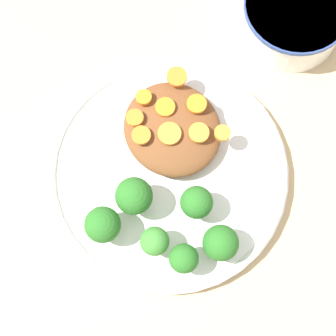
# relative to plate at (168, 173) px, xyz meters

# --- Properties ---
(ground_plane) EXTENTS (4.00, 4.00, 0.00)m
(ground_plane) POSITION_rel_plate_xyz_m (0.00, 0.00, -0.01)
(ground_plane) COLOR tan
(plate) EXTENTS (0.29, 0.29, 0.02)m
(plate) POSITION_rel_plate_xyz_m (0.00, 0.00, 0.00)
(plate) COLOR silver
(plate) RESTS_ON ground_plane
(dip_bowl) EXTENTS (0.13, 0.13, 0.06)m
(dip_bowl) POSITION_rel_plate_xyz_m (-0.07, 0.25, 0.02)
(dip_bowl) COLOR white
(dip_bowl) RESTS_ON ground_plane
(stew_mound) EXTENTS (0.12, 0.11, 0.04)m
(stew_mound) POSITION_rel_plate_xyz_m (-0.04, 0.03, 0.02)
(stew_mound) COLOR brown
(stew_mound) RESTS_ON plate
(broccoli_floret_0) EXTENTS (0.04, 0.04, 0.06)m
(broccoli_floret_0) POSITION_rel_plate_xyz_m (0.01, -0.05, 0.04)
(broccoli_floret_0) COLOR #759E51
(broccoli_floret_0) RESTS_ON plate
(broccoli_floret_1) EXTENTS (0.04, 0.04, 0.05)m
(broccoli_floret_1) POSITION_rel_plate_xyz_m (0.06, -0.00, 0.04)
(broccoli_floret_1) COLOR #7FA85B
(broccoli_floret_1) RESTS_ON plate
(broccoli_floret_2) EXTENTS (0.04, 0.04, 0.06)m
(broccoli_floret_2) POSITION_rel_plate_xyz_m (0.02, -0.10, 0.04)
(broccoli_floret_2) COLOR #7FA85B
(broccoli_floret_2) RESTS_ON plate
(broccoli_floret_3) EXTENTS (0.03, 0.03, 0.05)m
(broccoli_floret_3) POSITION_rel_plate_xyz_m (0.06, -0.06, 0.04)
(broccoli_floret_3) COLOR #7FA85B
(broccoli_floret_3) RESTS_ON plate
(broccoli_floret_4) EXTENTS (0.04, 0.04, 0.05)m
(broccoli_floret_4) POSITION_rel_plate_xyz_m (0.11, -0.01, 0.04)
(broccoli_floret_4) COLOR #759E51
(broccoli_floret_4) RESTS_ON plate
(broccoli_floret_5) EXTENTS (0.03, 0.03, 0.05)m
(broccoli_floret_5) POSITION_rel_plate_xyz_m (0.10, -0.05, 0.04)
(broccoli_floret_5) COLOR #759E51
(broccoli_floret_5) RESTS_ON plate
(carrot_slice_0) EXTENTS (0.02, 0.02, 0.01)m
(carrot_slice_0) POSITION_rel_plate_xyz_m (-0.01, 0.05, 0.04)
(carrot_slice_0) COLOR orange
(carrot_slice_0) RESTS_ON stew_mound
(carrot_slice_1) EXTENTS (0.03, 0.03, 0.00)m
(carrot_slice_1) POSITION_rel_plate_xyz_m (-0.03, 0.02, 0.04)
(carrot_slice_1) COLOR orange
(carrot_slice_1) RESTS_ON stew_mound
(carrot_slice_2) EXTENTS (0.02, 0.02, 0.01)m
(carrot_slice_2) POSITION_rel_plate_xyz_m (0.01, 0.07, 0.05)
(carrot_slice_2) COLOR orange
(carrot_slice_2) RESTS_ON stew_mound
(carrot_slice_3) EXTENTS (0.02, 0.02, 0.00)m
(carrot_slice_3) POSITION_rel_plate_xyz_m (-0.07, 0.00, 0.04)
(carrot_slice_3) COLOR orange
(carrot_slice_3) RESTS_ON stew_mound
(carrot_slice_4) EXTENTS (0.02, 0.02, 0.01)m
(carrot_slice_4) POSITION_rel_plate_xyz_m (-0.04, 0.07, 0.04)
(carrot_slice_4) COLOR orange
(carrot_slice_4) RESTS_ON stew_mound
(carrot_slice_5) EXTENTS (0.02, 0.02, 0.01)m
(carrot_slice_5) POSITION_rel_plate_xyz_m (-0.04, -0.01, 0.04)
(carrot_slice_5) COLOR orange
(carrot_slice_5) RESTS_ON stew_mound
(carrot_slice_6) EXTENTS (0.02, 0.02, 0.00)m
(carrot_slice_6) POSITION_rel_plate_xyz_m (-0.06, 0.04, 0.04)
(carrot_slice_6) COLOR orange
(carrot_slice_6) RESTS_ON stew_mound
(carrot_slice_7) EXTENTS (0.02, 0.02, 0.01)m
(carrot_slice_7) POSITION_rel_plate_xyz_m (-0.08, 0.02, 0.04)
(carrot_slice_7) COLOR orange
(carrot_slice_7) RESTS_ON stew_mound
(carrot_slice_8) EXTENTS (0.02, 0.02, 0.00)m
(carrot_slice_8) POSITION_rel_plate_xyz_m (-0.08, 0.07, 0.04)
(carrot_slice_8) COLOR orange
(carrot_slice_8) RESTS_ON stew_mound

